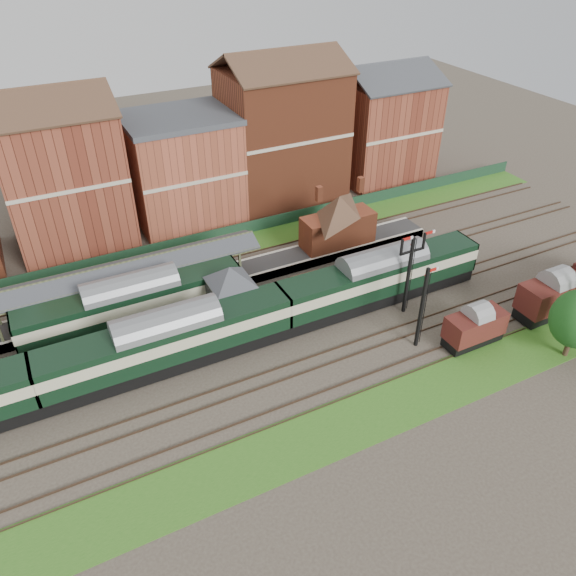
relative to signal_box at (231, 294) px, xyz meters
name	(u,v)px	position (x,y,z in m)	size (l,w,h in m)	color
ground	(278,332)	(3.00, -3.25, -3.19)	(160.00, 160.00, 0.00)	#473D33
grass_back	(215,251)	(3.00, 12.75, -3.16)	(90.00, 4.50, 0.06)	#2D6619
grass_front	(349,424)	(3.00, -15.25, -3.16)	(90.00, 5.00, 0.06)	#2D6619
fence	(208,237)	(3.00, 14.75, -2.44)	(90.00, 0.12, 1.50)	#193823
platform	(189,287)	(-2.00, 6.50, -2.69)	(55.00, 3.40, 1.00)	#2D2D2D
signal_box	(231,294)	(0.00, 0.00, 0.00)	(5.40, 5.40, 6.00)	#697654
brick_hut	(309,289)	(8.00, 0.00, -2.00)	(3.20, 2.64, 2.94)	maroon
station_building	(338,220)	(15.00, 6.50, 0.76)	(8.10, 8.10, 5.90)	brown
canopy	(122,267)	(-8.00, 6.50, 1.39)	(26.00, 3.89, 4.08)	#424B2F
semaphore_bracket	(409,270)	(15.04, -5.75, 1.44)	(3.60, 0.25, 8.18)	black
semaphore_siding	(422,307)	(13.02, -10.25, 0.96)	(1.23, 0.25, 8.00)	black
town_backdrop	(181,163)	(2.82, 21.75, 3.81)	(69.00, 10.00, 16.00)	brown
dmu_train	(169,341)	(-6.75, -3.25, -0.43)	(61.91, 3.25, 4.76)	black
platform_railcar	(133,303)	(-8.04, 3.25, -0.53)	(19.91, 3.13, 4.59)	black
goods_van_a	(475,327)	(17.50, -12.25, -1.34)	(5.33, 2.31, 3.23)	black
goods_van_b	(552,295)	(26.60, -12.25, -0.98)	(6.44, 2.79, 3.91)	black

